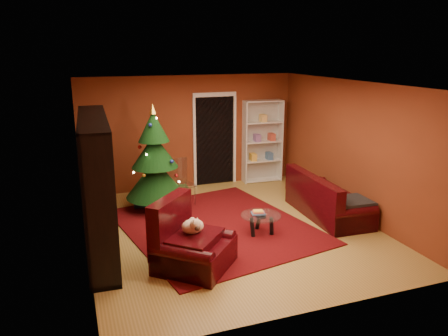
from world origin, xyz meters
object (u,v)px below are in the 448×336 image
object	(u,v)px
gift_box_red	(142,195)
armchair	(194,241)
gift_box_green	(182,191)
acrylic_chair	(182,185)
gift_box_teal	(141,200)
media_unit	(97,185)
christmas_tree	(155,159)
sofa	(329,195)
white_bookshelf	(262,142)
dog	(193,226)
rug	(215,226)
coffee_table	(261,224)

from	to	relation	value
gift_box_red	armchair	size ratio (longest dim) A/B	0.22
gift_box_green	acrylic_chair	bearing A→B (deg)	-102.71
gift_box_teal	media_unit	bearing A→B (deg)	-118.23
christmas_tree	armchair	xyz separation A→B (m)	(0.05, -2.68, -0.62)
sofa	acrylic_chair	bearing A→B (deg)	61.48
gift_box_red	white_bookshelf	distance (m)	3.19
media_unit	gift_box_green	size ratio (longest dim) A/B	11.86
media_unit	dog	distance (m)	1.72
gift_box_red	armchair	bearing A→B (deg)	-85.71
dog	white_bookshelf	bearing A→B (deg)	4.77
dog	gift_box_teal	bearing A→B (deg)	48.83
sofa	gift_box_teal	bearing A→B (deg)	65.22
christmas_tree	armchair	distance (m)	2.75
gift_box_teal	acrylic_chair	world-z (taller)	acrylic_chair
media_unit	acrylic_chair	bearing A→B (deg)	42.83
gift_box_teal	gift_box_green	distance (m)	1.05
gift_box_green	rug	bearing A→B (deg)	-85.69
rug	gift_box_teal	world-z (taller)	gift_box_teal
gift_box_green	armchair	bearing A→B (deg)	-101.06
christmas_tree	gift_box_teal	size ratio (longest dim) A/B	7.56
rug	armchair	distance (m)	1.63
christmas_tree	armchair	bearing A→B (deg)	-89.00
media_unit	gift_box_green	xyz separation A→B (m)	(1.89, 2.10, -0.97)
gift_box_green	gift_box_teal	bearing A→B (deg)	-158.01
gift_box_green	coffee_table	size ratio (longest dim) A/B	0.33
gift_box_red	dog	world-z (taller)	dog
gift_box_green	sofa	distance (m)	3.21
media_unit	sofa	world-z (taller)	media_unit
sofa	acrylic_chair	xyz separation A→B (m)	(-2.54, 1.51, 0.01)
media_unit	white_bookshelf	world-z (taller)	media_unit
gift_box_green	sofa	world-z (taller)	sofa
christmas_tree	dog	xyz separation A→B (m)	(0.04, -2.61, -0.41)
gift_box_green	acrylic_chair	xyz separation A→B (m)	(-0.14, -0.60, 0.32)
white_bookshelf	coffee_table	bearing A→B (deg)	-111.72
armchair	acrylic_chair	world-z (taller)	acrylic_chair
gift_box_teal	acrylic_chair	distance (m)	0.91
armchair	acrylic_chair	xyz separation A→B (m)	(0.50, 2.67, 0.01)
armchair	sofa	distance (m)	3.26
media_unit	gift_box_teal	distance (m)	2.16
gift_box_green	armchair	distance (m)	3.35
gift_box_green	armchair	world-z (taller)	armchair
rug	gift_box_red	size ratio (longest dim) A/B	14.68
gift_box_teal	christmas_tree	bearing A→B (deg)	-34.69
rug	coffee_table	size ratio (longest dim) A/B	5.02
gift_box_red	white_bookshelf	size ratio (longest dim) A/B	0.12
media_unit	acrylic_chair	xyz separation A→B (m)	(1.76, 1.50, -0.65)
dog	acrylic_chair	world-z (taller)	acrylic_chair
rug	gift_box_green	world-z (taller)	gift_box_green
rug	sofa	world-z (taller)	sofa
media_unit	sofa	distance (m)	4.35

